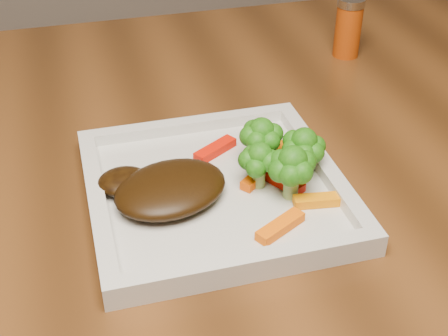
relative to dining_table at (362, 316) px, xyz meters
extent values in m
cube|color=silver|center=(-0.27, -0.09, 0.38)|extent=(0.27, 0.27, 0.01)
ellipsoid|color=black|center=(-0.32, -0.10, 0.40)|extent=(0.15, 0.13, 0.03)
cube|color=#FF6304|center=(-0.23, -0.18, 0.39)|extent=(0.06, 0.04, 0.01)
cube|color=orange|center=(-0.17, -0.15, 0.39)|extent=(0.06, 0.02, 0.01)
cube|color=#D36003|center=(-0.17, -0.04, 0.39)|extent=(0.06, 0.03, 0.01)
cube|color=red|center=(-0.25, -0.03, 0.39)|extent=(0.06, 0.04, 0.01)
cube|color=red|center=(-0.20, -0.10, 0.39)|extent=(0.05, 0.06, 0.01)
cube|color=#FC5304|center=(-0.22, -0.09, 0.39)|extent=(0.05, 0.04, 0.01)
cylinder|color=#A63909|center=(0.02, 0.21, 0.42)|extent=(0.05, 0.05, 0.09)
camera|label=1|loc=(-0.40, -0.62, 0.79)|focal=50.00mm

